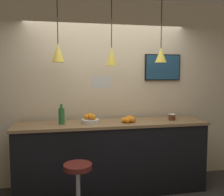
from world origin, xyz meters
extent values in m
cube|color=beige|center=(0.00, 1.15, 1.45)|extent=(8.00, 0.06, 2.90)
cube|color=black|center=(0.00, 0.73, 0.50)|extent=(2.71, 0.59, 1.00)
cube|color=olive|center=(0.00, 0.73, 1.02)|extent=(2.75, 0.63, 0.04)
cylinder|color=#B7B7BC|center=(-0.54, 0.06, 0.32)|extent=(0.05, 0.05, 0.61)
cylinder|color=#5B1E19|center=(-0.54, 0.06, 0.66)|extent=(0.33, 0.33, 0.06)
cylinder|color=beige|center=(-0.32, 0.71, 1.06)|extent=(0.25, 0.25, 0.05)
sphere|color=orange|center=(-0.31, 0.70, 1.13)|extent=(0.08, 0.08, 0.08)
sphere|color=orange|center=(-0.28, 0.66, 1.13)|extent=(0.07, 0.07, 0.07)
sphere|color=orange|center=(-0.33, 0.73, 1.12)|extent=(0.07, 0.07, 0.07)
sphere|color=orange|center=(-0.37, 0.72, 1.13)|extent=(0.07, 0.07, 0.07)
sphere|color=orange|center=(-0.32, 0.74, 1.13)|extent=(0.09, 0.09, 0.09)
sphere|color=orange|center=(0.29, 0.67, 1.07)|extent=(0.07, 0.07, 0.07)
sphere|color=orange|center=(0.27, 0.62, 1.08)|extent=(0.09, 0.09, 0.09)
sphere|color=orange|center=(0.25, 0.72, 1.07)|extent=(0.07, 0.07, 0.07)
sphere|color=orange|center=(0.17, 0.65, 1.07)|extent=(0.08, 0.08, 0.08)
sphere|color=orange|center=(0.30, 0.81, 1.07)|extent=(0.08, 0.08, 0.08)
sphere|color=orange|center=(0.20, 0.60, 1.08)|extent=(0.08, 0.08, 0.08)
sphere|color=orange|center=(0.23, 0.70, 1.08)|extent=(0.09, 0.09, 0.09)
sphere|color=orange|center=(0.15, 0.65, 1.07)|extent=(0.07, 0.07, 0.07)
cylinder|color=#286B33|center=(-0.71, 0.71, 1.15)|extent=(0.08, 0.08, 0.22)
cylinder|color=#286B33|center=(-0.71, 0.71, 1.28)|extent=(0.04, 0.04, 0.06)
cylinder|color=#562D19|center=(0.92, 0.71, 1.08)|extent=(0.10, 0.10, 0.08)
cylinder|color=white|center=(0.92, 0.71, 1.12)|extent=(0.10, 0.10, 0.01)
cylinder|color=black|center=(-0.74, 0.76, 2.47)|extent=(0.01, 0.01, 0.66)
cone|color=yellow|center=(-0.74, 0.76, 2.01)|extent=(0.17, 0.17, 0.25)
sphere|color=#F9EFCC|center=(-0.74, 0.76, 1.91)|extent=(0.04, 0.04, 0.04)
cylinder|color=black|center=(0.00, 0.76, 2.45)|extent=(0.01, 0.01, 0.70)
cone|color=yellow|center=(0.00, 0.76, 1.97)|extent=(0.15, 0.15, 0.25)
sphere|color=#F9EFCC|center=(0.00, 0.76, 1.87)|extent=(0.04, 0.04, 0.04)
cylinder|color=black|center=(0.74, 0.76, 2.46)|extent=(0.01, 0.01, 0.69)
cone|color=yellow|center=(0.74, 0.76, 2.00)|extent=(0.18, 0.18, 0.21)
sphere|color=#F9EFCC|center=(0.74, 0.76, 1.92)|extent=(0.04, 0.04, 0.04)
cube|color=black|center=(0.92, 1.10, 1.84)|extent=(0.60, 0.04, 0.42)
cube|color=navy|center=(0.92, 1.08, 1.84)|extent=(0.57, 0.01, 0.39)
cube|color=silver|center=(-0.19, 0.49, 1.62)|extent=(0.24, 0.01, 0.17)
camera|label=1|loc=(-0.69, -2.77, 1.73)|focal=40.00mm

